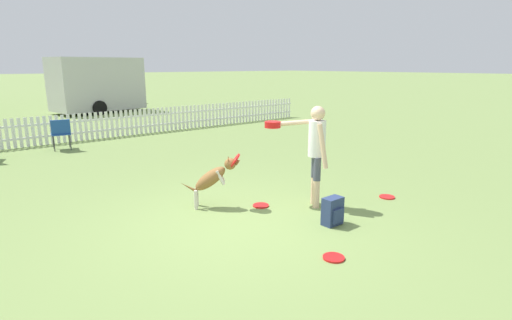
{
  "coord_description": "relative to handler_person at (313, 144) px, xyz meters",
  "views": [
    {
      "loc": [
        -3.33,
        -4.44,
        2.31
      ],
      "look_at": [
        0.72,
        0.42,
        0.8
      ],
      "focal_mm": 28.0,
      "sensor_mm": 36.0,
      "label": 1
    }
  ],
  "objects": [
    {
      "name": "equipment_trailer",
      "position": [
        1.94,
        15.97,
        0.34
      ],
      "size": [
        4.99,
        2.62,
        2.66
      ],
      "rotation": [
        0.0,
        0.0,
        0.14
      ],
      "color": "#B7B7B7",
      "rests_on": "ground_plane"
    },
    {
      "name": "frisbee_near_handler",
      "position": [
        -1.2,
        -1.49,
        -1.05
      ],
      "size": [
        0.27,
        0.27,
        0.02
      ],
      "color": "red",
      "rests_on": "ground_plane"
    },
    {
      "name": "leaping_dog",
      "position": [
        -1.3,
        0.97,
        -0.53
      ],
      "size": [
        0.89,
        0.73,
        0.91
      ],
      "rotation": [
        0.0,
        0.0,
        -2.22
      ],
      "color": "olive",
      "rests_on": "ground_plane"
    },
    {
      "name": "handler_person",
      "position": [
        0.0,
        0.0,
        0.0
      ],
      "size": [
        0.74,
        1.06,
        1.67
      ],
      "rotation": [
        0.0,
        0.0,
        0.92
      ],
      "color": "beige",
      "rests_on": "ground_plane"
    },
    {
      "name": "picket_fence",
      "position": [
        -1.47,
        8.62,
        -0.63
      ],
      "size": [
        18.93,
        0.04,
        0.85
      ],
      "color": "white",
      "rests_on": "ground_plane"
    },
    {
      "name": "folding_chair_blue_left",
      "position": [
        -1.98,
        7.5,
        -0.54
      ],
      "size": [
        0.57,
        0.58,
        0.86
      ],
      "rotation": [
        0.0,
        0.0,
        2.96
      ],
      "color": "#333338",
      "rests_on": "ground_plane"
    },
    {
      "name": "backpack_on_grass",
      "position": [
        -0.38,
        -0.78,
        -0.86
      ],
      "size": [
        0.31,
        0.22,
        0.42
      ],
      "color": "navy",
      "rests_on": "ground_plane"
    },
    {
      "name": "frisbee_near_dog",
      "position": [
        1.34,
        -0.6,
        -1.05
      ],
      "size": [
        0.27,
        0.27,
        0.02
      ],
      "color": "red",
      "rests_on": "ground_plane"
    },
    {
      "name": "frisbee_midfield",
      "position": [
        -0.68,
        0.5,
        -1.05
      ],
      "size": [
        0.27,
        0.27,
        0.02
      ],
      "color": "red",
      "rests_on": "ground_plane"
    },
    {
      "name": "ground_plane",
      "position": [
        -1.47,
        0.12,
        -1.06
      ],
      "size": [
        240.0,
        240.0,
        0.0
      ],
      "primitive_type": "plane",
      "color": "olive"
    }
  ]
}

